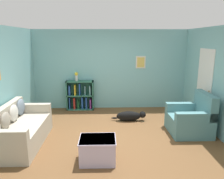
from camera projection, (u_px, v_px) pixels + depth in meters
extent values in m
plane|color=brown|center=(113.00, 135.00, 5.34)|extent=(14.00, 14.00, 0.00)
cube|color=#7AB7BC|center=(110.00, 70.00, 7.24)|extent=(5.60, 0.10, 2.60)
cube|color=silver|center=(141.00, 62.00, 7.16)|extent=(0.32, 0.02, 0.40)
cube|color=#DBBC56|center=(141.00, 62.00, 7.15)|extent=(0.24, 0.01, 0.32)
cube|color=#7AB7BC|center=(1.00, 84.00, 4.97)|extent=(0.10, 5.00, 2.60)
cube|color=#7AB7BC|center=(221.00, 82.00, 5.13)|extent=(0.10, 5.00, 2.60)
cube|color=white|center=(204.00, 87.00, 5.87)|extent=(0.02, 0.84, 2.05)
sphere|color=tan|center=(209.00, 91.00, 5.54)|extent=(0.05, 0.05, 0.05)
cube|color=#B7AD99|center=(22.00, 134.00, 4.84)|extent=(0.87, 1.83, 0.46)
cube|color=#B7AD99|center=(4.00, 116.00, 4.73)|extent=(0.16, 1.83, 0.40)
cube|color=#B7AD99|center=(4.00, 136.00, 3.94)|extent=(0.87, 0.16, 0.22)
cube|color=#B7AD99|center=(33.00, 108.00, 5.57)|extent=(0.87, 0.16, 0.22)
ellipsoid|color=gray|center=(5.00, 120.00, 4.53)|extent=(0.14, 0.36, 0.36)
ellipsoid|color=beige|center=(14.00, 113.00, 4.94)|extent=(0.14, 0.39, 0.39)
ellipsoid|color=slate|center=(21.00, 107.00, 5.36)|extent=(0.14, 0.40, 0.40)
cube|color=#2D6B56|center=(67.00, 95.00, 7.18)|extent=(0.04, 0.29, 0.97)
cube|color=#2D6B56|center=(93.00, 95.00, 7.20)|extent=(0.04, 0.29, 0.97)
cube|color=#2D6B56|center=(81.00, 94.00, 7.32)|extent=(0.89, 0.02, 0.97)
cube|color=#2D6B56|center=(81.00, 109.00, 7.29)|extent=(0.89, 0.29, 0.04)
cube|color=#2D6B56|center=(80.00, 95.00, 7.19)|extent=(0.89, 0.29, 0.04)
cube|color=#2D6B56|center=(80.00, 81.00, 7.08)|extent=(0.89, 0.29, 0.04)
cube|color=#234C9E|center=(70.00, 103.00, 7.23)|extent=(0.03, 0.21, 0.40)
cube|color=#234C9E|center=(70.00, 90.00, 7.13)|extent=(0.05, 0.21, 0.31)
cube|color=#B22823|center=(75.00, 103.00, 7.23)|extent=(0.05, 0.21, 0.39)
cube|color=gold|center=(75.00, 90.00, 7.13)|extent=(0.04, 0.21, 0.35)
cube|color=#287A3D|center=(78.00, 104.00, 7.25)|extent=(0.03, 0.21, 0.31)
cube|color=#234C9E|center=(80.00, 89.00, 7.13)|extent=(0.03, 0.21, 0.39)
cube|color=#234C9E|center=(82.00, 103.00, 7.24)|extent=(0.04, 0.21, 0.41)
cube|color=#60939E|center=(85.00, 90.00, 7.15)|extent=(0.03, 0.21, 0.30)
cube|color=#234C9E|center=(86.00, 103.00, 7.25)|extent=(0.04, 0.21, 0.39)
cube|color=#60939E|center=(90.00, 90.00, 7.15)|extent=(0.04, 0.21, 0.30)
cube|color=#7A2D84|center=(91.00, 104.00, 7.26)|extent=(0.05, 0.21, 0.35)
cube|color=slate|center=(188.00, 124.00, 5.43)|extent=(0.93, 0.98, 0.44)
cube|color=slate|center=(205.00, 105.00, 5.33)|extent=(0.18, 0.98, 0.58)
cube|color=slate|center=(196.00, 117.00, 4.97)|extent=(0.93, 0.18, 0.22)
cube|color=slate|center=(184.00, 107.00, 5.75)|extent=(0.93, 0.18, 0.22)
cube|color=#BCB2D1|center=(98.00, 150.00, 4.15)|extent=(0.66, 0.52, 0.47)
cube|color=silver|center=(98.00, 139.00, 4.10)|extent=(0.69, 0.54, 0.03)
ellipsoid|color=black|center=(129.00, 116.00, 6.24)|extent=(0.70, 0.25, 0.28)
sphere|color=black|center=(143.00, 115.00, 6.25)|extent=(0.19, 0.19, 0.19)
ellipsoid|color=black|center=(115.00, 118.00, 6.29)|extent=(0.20, 0.05, 0.05)
cylinder|color=silver|center=(76.00, 78.00, 7.06)|extent=(0.09, 0.09, 0.18)
sphere|color=yellow|center=(76.00, 74.00, 7.03)|extent=(0.11, 0.11, 0.11)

